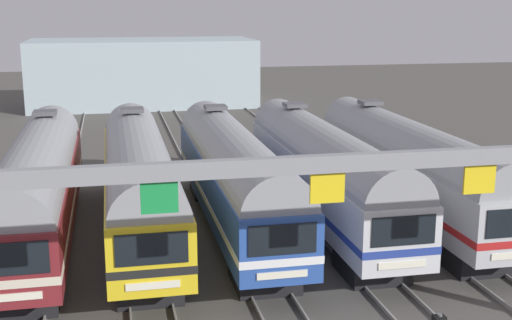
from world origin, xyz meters
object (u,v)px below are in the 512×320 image
Objects in this scene: commuter_train_maroon at (38,184)px; commuter_train_stainless at (408,165)px; commuter_train_yellow at (139,178)px; commuter_train_silver at (323,169)px; catenary_gantry at (327,202)px; commuter_train_blue at (233,174)px.

commuter_train_maroon is 16.80m from commuter_train_stainless.
commuter_train_yellow and commuter_train_silver have the same top height.
catenary_gantry is at bearing -58.10° from commuter_train_maroon.
commuter_train_blue and commuter_train_stainless have the same top height.
commuter_train_blue is at bearing 0.00° from commuter_train_maroon.
catenary_gantry reaches higher than commuter_train_blue.
commuter_train_stainless is at bearing 0.00° from commuter_train_blue.
commuter_train_blue is 8.40m from commuter_train_stainless.
commuter_train_blue is (8.40, 0.00, 0.00)m from commuter_train_maroon.
catenary_gantry is (0.00, -13.50, 2.57)m from commuter_train_blue.
catenary_gantry is (-4.20, -13.50, 2.57)m from commuter_train_silver.
commuter_train_yellow is 4.20m from commuter_train_blue.
commuter_train_yellow is 8.40m from commuter_train_silver.
catenary_gantry is at bearing -72.71° from commuter_train_yellow.
commuter_train_yellow is (4.20, 0.00, 0.00)m from commuter_train_maroon.
commuter_train_stainless is at bearing 0.00° from commuter_train_maroon.
commuter_train_yellow is 1.00× the size of commuter_train_blue.
catenary_gantry is (-8.40, -13.50, 2.57)m from commuter_train_stainless.
commuter_train_yellow is 1.00× the size of commuter_train_stainless.
commuter_train_yellow is 1.00× the size of commuter_train_silver.
commuter_train_silver is 4.20m from commuter_train_stainless.
catenary_gantry is (8.40, -13.50, 2.57)m from commuter_train_maroon.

